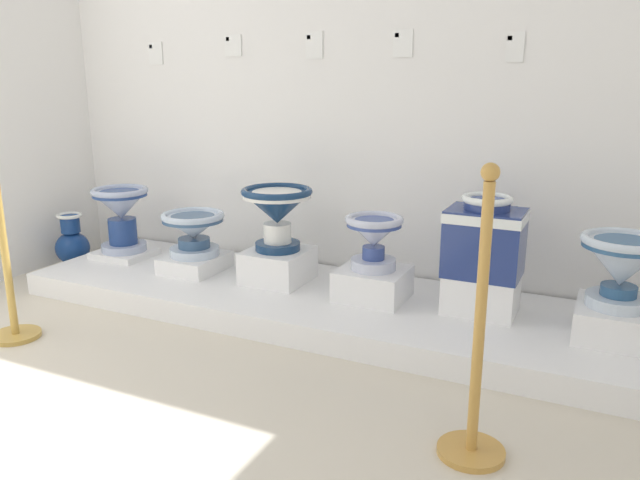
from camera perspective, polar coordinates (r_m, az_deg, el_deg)
The scene contains 23 objects.
ground_plane at distance 2.57m, azimuth -15.41°, elevation -17.96°, with size 6.39×5.67×0.02m, color beige.
wall_back at distance 3.95m, azimuth 3.67°, elevation 17.17°, with size 4.59×0.06×3.04m, color white.
display_platform at distance 3.68m, azimuth 0.07°, elevation -5.71°, with size 3.64×1.00×0.13m, color white.
plinth_block_pale_glazed at distance 4.55m, azimuth -17.24°, elevation -1.17°, with size 0.36×0.33×0.04m, color white.
antique_toilet_pale_glazed at distance 4.47m, azimuth -17.54°, elevation 2.63°, with size 0.38×0.38×0.44m.
plinth_block_rightmost at distance 4.11m, azimuth -11.22°, elevation -2.02°, with size 0.33×0.39×0.10m, color white.
antique_toilet_rightmost at distance 4.05m, azimuth -11.38°, elevation 1.07°, with size 0.40×0.40×0.28m.
plinth_block_leftmost at distance 3.83m, azimuth -3.81°, elevation -2.30°, with size 0.35×0.38×0.20m, color white.
antique_toilet_leftmost at distance 3.74m, azimuth -3.90°, elevation 2.91°, with size 0.42×0.42×0.38m.
plinth_block_tall_cobalt at distance 3.54m, azimuth 4.79°, elevation -3.96°, with size 0.37×0.35×0.17m, color white.
antique_toilet_tall_cobalt at distance 3.46m, azimuth 4.89°, elevation 0.46°, with size 0.32×0.32×0.30m.
plinth_block_slender_white at distance 3.44m, azimuth 14.33°, elevation -4.71°, with size 0.37×0.29×0.21m, color white.
antique_toilet_slender_white at distance 3.35m, azimuth 14.67°, elevation 0.41°, with size 0.39×0.30×0.42m.
plinth_block_broad_patterned at distance 3.33m, azimuth 25.07°, elevation -6.74°, with size 0.35×0.39×0.16m, color white.
antique_toilet_broad_patterned at distance 3.24m, azimuth 25.64°, elevation -1.86°, with size 0.39×0.39×0.34m.
info_placard_first at distance 4.71m, azimuth -14.64°, elevation 16.03°, with size 0.12×0.01×0.15m.
info_placard_second at distance 4.33m, azimuth -7.87°, elevation 17.03°, with size 0.12×0.01×0.14m.
info_placard_third at distance 4.04m, azimuth -0.53°, elevation 17.21°, with size 0.11×0.01×0.16m.
info_placard_fourth at distance 3.82m, azimuth 7.49°, elevation 17.22°, with size 0.12×0.01×0.15m.
info_placard_fifth at distance 3.67m, azimuth 17.21°, elevation 16.33°, with size 0.09×0.01×0.16m.
decorative_vase_companion at distance 4.85m, azimuth -21.49°, elevation -0.32°, with size 0.24×0.24×0.40m.
stanchion_post_near_left at distance 3.65m, azimuth -26.33°, elevation -3.19°, with size 0.25×0.25×1.07m.
stanchion_post_near_right at distance 2.36m, azimuth 13.95°, elevation -11.44°, with size 0.25×0.25×1.08m.
Camera 1 is at (3.68, -0.76, 1.37)m, focal length 35.41 mm.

